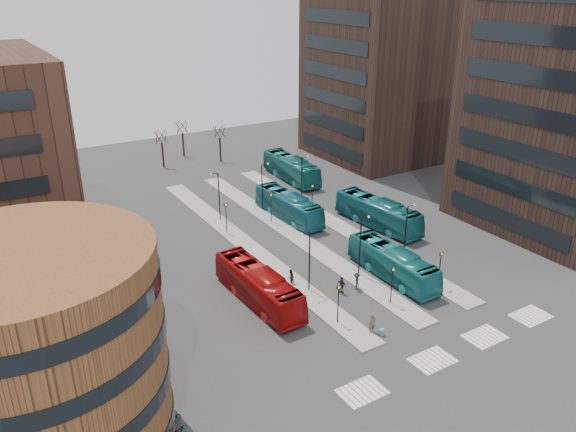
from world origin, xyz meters
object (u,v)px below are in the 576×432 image
teal_bus_a (393,263)px  teal_bus_b (288,206)px  traveller (372,323)px  commuter_c (356,281)px  commuter_b (342,285)px  red_bus (258,286)px  commuter_a (291,277)px  suitcase (381,332)px  bicycle_near (178,431)px  teal_bus_c (378,213)px  teal_bus_d (291,168)px  bicycle_far (171,420)px

teal_bus_a → teal_bus_b: (-0.98, 18.22, 0.05)m
teal_bus_a → teal_bus_b: size_ratio=0.97×
traveller → commuter_c: 7.24m
teal_bus_b → traveller: 25.61m
commuter_b → red_bus: bearing=51.8°
traveller → commuter_b: (1.67, 6.56, -0.08)m
traveller → commuter_b: bearing=74.3°
traveller → commuter_a: size_ratio=1.17×
suitcase → commuter_c: (2.87, 7.16, 0.58)m
teal_bus_b → bicycle_near: bearing=-134.6°
teal_bus_b → commuter_b: teal_bus_b is taller
teal_bus_c → red_bus: bearing=-164.7°
red_bus → teal_bus_b: size_ratio=1.02×
teal_bus_a → suitcase: bearing=-134.9°
commuter_a → teal_bus_a: bearing=132.2°
commuter_b → teal_bus_a: bearing=-108.8°
teal_bus_a → traveller: size_ratio=6.11×
teal_bus_a → traveller: bearing=-139.6°
suitcase → commuter_c: bearing=66.1°
traveller → teal_bus_a: bearing=38.1°
traveller → commuter_c: traveller is taller
teal_bus_d → bicycle_far: 50.72m
teal_bus_b → bicycle_near: (-25.14, -27.19, -1.25)m
traveller → teal_bus_b: bearing=73.1°
suitcase → teal_bus_c: teal_bus_c is taller
commuter_a → bicycle_far: (-16.72, -11.89, -0.39)m
teal_bus_d → bicycle_far: (-33.14, -38.37, -1.35)m
teal_bus_c → commuter_b: teal_bus_c is taller
commuter_a → commuter_c: 6.39m
red_bus → commuter_c: (9.10, -2.91, -0.82)m
commuter_b → bicycle_near: commuter_b is taller
red_bus → teal_bus_c: (20.54, 7.69, 0.04)m
red_bus → teal_bus_a: red_bus is taller
commuter_c → bicycle_near: size_ratio=1.14×
teal_bus_a → commuter_b: 6.19m
commuter_b → teal_bus_c: bearing=-69.1°
teal_bus_a → commuter_b: (-6.15, 0.11, -0.74)m
teal_bus_a → commuter_c: size_ratio=6.61×
suitcase → bicycle_far: bearing=179.9°
red_bus → bicycle_far: size_ratio=7.79×
teal_bus_c → teal_bus_d: size_ratio=0.98×
traveller → commuter_a: 10.64m
teal_bus_a → teal_bus_d: 31.36m
teal_bus_b → teal_bus_d: size_ratio=0.94×
commuter_c → bicycle_far: size_ratio=1.12×
suitcase → teal_bus_b: 26.23m
commuter_b → bicycle_near: 21.94m
commuter_b → bicycle_near: (-19.97, -9.08, -0.45)m
commuter_a → bicycle_near: 21.21m
commuter_b → bicycle_near: size_ratio=1.12×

